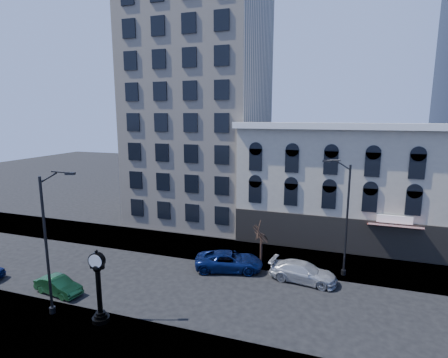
% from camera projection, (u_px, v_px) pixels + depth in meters
% --- Properties ---
extents(ground, '(160.00, 160.00, 0.00)m').
position_uv_depth(ground, '(183.00, 287.00, 27.18)').
color(ground, black).
rests_on(ground, ground).
extents(sidewalk_far, '(160.00, 6.00, 0.12)m').
position_uv_depth(sidewalk_far, '(218.00, 249.00, 34.62)').
color(sidewalk_far, gray).
rests_on(sidewalk_far, ground).
extents(sidewalk_near, '(160.00, 6.00, 0.12)m').
position_uv_depth(sidewalk_near, '(123.00, 352.00, 19.71)').
color(sidewalk_near, gray).
rests_on(sidewalk_near, ground).
extents(cream_tower, '(15.90, 15.40, 42.50)m').
position_uv_depth(cream_tower, '(200.00, 65.00, 43.17)').
color(cream_tower, beige).
rests_on(cream_tower, ground).
extents(victorian_row, '(22.60, 11.19, 12.50)m').
position_uv_depth(victorian_row, '(349.00, 184.00, 37.14)').
color(victorian_row, '#B5AB95').
rests_on(victorian_row, ground).
extents(street_clock, '(1.11, 1.11, 4.87)m').
position_uv_depth(street_clock, '(99.00, 290.00, 22.11)').
color(street_clock, black).
rests_on(street_clock, sidewalk_near).
extents(street_lamp_near, '(2.45, 1.13, 9.88)m').
position_uv_depth(street_lamp_near, '(54.00, 205.00, 22.11)').
color(street_lamp_near, black).
rests_on(street_lamp_near, sidewalk_near).
extents(street_lamp_far, '(2.49, 0.85, 9.78)m').
position_uv_depth(street_lamp_far, '(340.00, 187.00, 28.07)').
color(street_lamp_far, black).
rests_on(street_lamp_far, sidewalk_far).
extents(bare_tree_far, '(2.43, 2.43, 4.17)m').
position_uv_depth(bare_tree_far, '(262.00, 228.00, 31.25)').
color(bare_tree_far, '#332219').
rests_on(bare_tree_far, sidewalk_far).
extents(car_near_b, '(4.03, 1.87, 1.28)m').
position_uv_depth(car_near_b, '(58.00, 286.00, 26.11)').
color(car_near_b, '#143F1E').
rests_on(car_near_b, ground).
extents(car_far_a, '(6.30, 4.10, 1.61)m').
position_uv_depth(car_far_a, '(229.00, 261.00, 30.09)').
color(car_far_a, '#0C194C').
rests_on(car_far_a, ground).
extents(car_far_b, '(5.57, 2.84, 1.55)m').
position_uv_depth(car_far_b, '(303.00, 272.00, 28.06)').
color(car_far_b, '#A5A8AD').
rests_on(car_far_b, ground).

